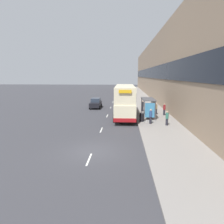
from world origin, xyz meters
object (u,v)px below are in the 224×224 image
Objects in this scene: pedestrian_1 at (151,116)px; litter_bin at (142,117)px; pedestrian_3 at (143,106)px; double_decker_bus_near at (125,101)px; pedestrian_4 at (156,109)px; car_1 at (96,103)px; car_0 at (125,95)px; pedestrian_2 at (167,118)px; bus_shelter at (150,105)px; car_2 at (123,89)px; pedestrian_at_shelter at (164,109)px.

pedestrian_1 reaches higher than litter_bin.
pedestrian_3 is 7.14m from litter_bin.
pedestrian_4 is (4.55, 1.49, -1.32)m from double_decker_bus_near.
pedestrian_4 is 1.54× the size of litter_bin.
car_1 is 11.28m from pedestrian_4.
car_1 is 2.51× the size of pedestrian_4.
pedestrian_2 is at bearing -81.05° from car_0.
bus_shelter is 1.09× the size of car_0.
car_0 is 26.94m from litter_bin.
bus_shelter is 1.04× the size of car_1.
car_2 is at bearing -96.96° from car_1.
bus_shelter reaches higher than car_1.
double_decker_bus_near reaches higher than pedestrian_1.
double_decker_bus_near reaches higher than bus_shelter.
car_2 is 48.63m from pedestrian_1.
pedestrian_3 is at bearing 155.70° from car_1.
car_0 is at bearing 98.95° from pedestrian_2.
bus_shelter is 45.13m from car_2.
pedestrian_at_shelter is (6.18, -43.28, 0.09)m from car_2.
car_2 is 2.68× the size of pedestrian_4.
double_decker_bus_near is 6.61× the size of pedestrian_2.
car_0 is at bearing -108.12° from car_1.
bus_shelter is 2.43× the size of pedestrian_1.
litter_bin is (-2.65, 1.75, -0.31)m from pedestrian_2.
car_0 reaches higher than pedestrian_2.
pedestrian_3 is (2.82, 3.78, -1.29)m from double_decker_bus_near.
bus_shelter is 4.54m from pedestrian_2.
pedestrian_4 is at bearing 148.70° from car_1.
bus_shelter is 3.66m from pedestrian_1.
bus_shelter is 2.56× the size of pedestrian_2.
pedestrian_at_shelter reaches higher than litter_bin.
car_2 is 42.94m from pedestrian_4.
pedestrian_at_shelter is at bearing -46.81° from pedestrian_3.
pedestrian_4 is (4.33, -22.08, 0.08)m from car_0.
double_decker_bus_near is 23.61m from car_0.
pedestrian_1 is 1.64× the size of litter_bin.
pedestrian_2 is (4.51, -28.62, 0.09)m from car_0.
pedestrian_1 is at bearing 158.99° from pedestrian_2.
pedestrian_3 is at bearing -82.53° from car_0.
double_decker_bus_near is 5.46m from pedestrian_1.
bus_shelter is 0.97× the size of car_2.
double_decker_bus_near is 4.97m from pedestrian_4.
pedestrian_2 is at bearing -21.01° from pedestrian_1.
car_0 is 0.89× the size of car_2.
double_decker_bus_near reaches higher than pedestrian_3.
double_decker_bus_near is 6.53× the size of pedestrian_at_shelter.
bus_shelter is at bearing -85.05° from car_2.
pedestrian_2 reaches higher than litter_bin.
pedestrian_4 is (1.74, -2.29, -0.03)m from pedestrian_3.
car_0 is 19.95m from pedestrian_3.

